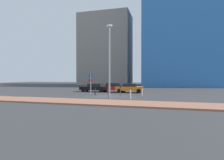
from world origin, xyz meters
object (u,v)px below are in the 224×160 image
at_px(traffic_bollard_mid, 130,95).
at_px(traffic_bollard_far, 142,92).
at_px(parked_car_orange, 130,88).
at_px(parked_car_black, 94,87).
at_px(traffic_bollard_near, 95,92).
at_px(parking_sign_post, 91,81).
at_px(parking_meter, 121,89).
at_px(street_lamp, 109,56).
at_px(parked_car_red, 114,87).

distance_m(traffic_bollard_mid, traffic_bollard_far, 4.43).
distance_m(parked_car_orange, traffic_bollard_far, 4.40).
bearing_deg(traffic_bollard_far, parked_car_black, 154.21).
relative_size(parked_car_black, traffic_bollard_near, 4.78).
distance_m(parking_sign_post, parking_meter, 5.35).
height_order(parking_meter, traffic_bollard_mid, parking_meter).
xyz_separation_m(traffic_bollard_mid, traffic_bollard_far, (0.80, 4.36, -0.06)).
xyz_separation_m(parked_car_black, street_lamp, (4.94, -8.43, 3.95)).
bearing_deg(traffic_bollard_mid, parking_sign_post, 145.72).
bearing_deg(traffic_bollard_near, parked_car_black, 111.92).
xyz_separation_m(parked_car_red, parking_sign_post, (-2.13, -4.41, 1.03)).
xyz_separation_m(parked_car_orange, traffic_bollard_far, (2.27, -3.76, -0.32)).
relative_size(parked_car_red, traffic_bollard_far, 5.24).
relative_size(parking_meter, street_lamp, 0.18).
height_order(parked_car_orange, traffic_bollard_far, parked_car_orange).
bearing_deg(parked_car_red, traffic_bollard_mid, -64.59).
distance_m(parked_car_red, parked_car_orange, 2.71).
distance_m(parked_car_red, street_lamp, 9.87).
distance_m(street_lamp, traffic_bollard_far, 6.95).
distance_m(parked_car_orange, street_lamp, 9.23).
distance_m(traffic_bollard_near, traffic_bollard_far, 6.11).
height_order(parked_car_red, parking_sign_post, parking_sign_post).
bearing_deg(street_lamp, traffic_bollard_mid, 4.97).
relative_size(street_lamp, traffic_bollard_far, 9.33).
bearing_deg(traffic_bollard_far, parked_car_orange, 121.10).
distance_m(parked_car_black, traffic_bollard_far, 8.91).
bearing_deg(parking_meter, parked_car_black, 132.28).
relative_size(parked_car_black, parked_car_red, 0.99).
xyz_separation_m(traffic_bollard_near, traffic_bollard_far, (6.00, 1.16, -0.03)).
xyz_separation_m(parked_car_red, traffic_bollard_near, (-1.08, -5.46, -0.28)).
xyz_separation_m(traffic_bollard_near, traffic_bollard_mid, (5.20, -3.20, 0.03)).
distance_m(parked_car_black, traffic_bollard_mid, 10.95).
bearing_deg(parking_sign_post, traffic_bollard_near, -45.16).
distance_m(parking_sign_post, traffic_bollard_near, 1.98).
height_order(traffic_bollard_mid, traffic_bollard_far, traffic_bollard_mid).
relative_size(parked_car_red, traffic_bollard_mid, 4.58).
bearing_deg(street_lamp, parked_car_orange, 84.36).
bearing_deg(parked_car_orange, traffic_bollard_mid, -79.77).
bearing_deg(parked_car_red, parking_meter, -68.73).
xyz_separation_m(parked_car_red, street_lamp, (1.83, -8.86, 3.93)).
distance_m(parked_car_black, street_lamp, 10.54).
bearing_deg(traffic_bollard_far, parked_car_red, 138.79).
bearing_deg(parked_car_black, parked_car_red, 7.90).
height_order(parked_car_orange, street_lamp, street_lamp).
xyz_separation_m(parked_car_red, parked_car_orange, (2.65, -0.55, 0.00)).
height_order(parking_sign_post, traffic_bollard_far, parking_sign_post).
bearing_deg(traffic_bollard_mid, street_lamp, -175.03).
bearing_deg(parked_car_orange, traffic_bollard_near, -127.22).
distance_m(traffic_bollard_near, traffic_bollard_mid, 6.10).
distance_m(parked_car_black, traffic_bollard_near, 5.43).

